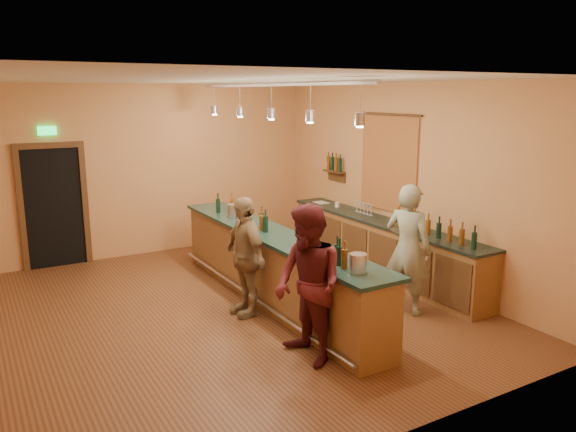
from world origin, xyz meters
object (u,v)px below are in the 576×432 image
tasting_bar (272,262)px  bartender (408,249)px  customer_b (245,256)px  back_counter (382,247)px  customer_a (308,285)px  bar_stool (285,244)px

tasting_bar → bartender: 1.96m
customer_b → back_counter: bearing=96.8°
back_counter → customer_b: size_ratio=2.73×
back_counter → tasting_bar: 2.22m
back_counter → tasting_bar: bearing=-175.3°
back_counter → customer_a: (-2.76, -2.03, 0.43)m
bartender → tasting_bar: bearing=25.1°
bartender → back_counter: bearing=-50.5°
bartender → customer_a: (-1.98, -0.55, -0.00)m
bar_stool → customer_b: bearing=-137.4°
customer_a → bar_stool: bearing=153.9°
customer_a → bar_stool: customer_a is taller
customer_b → bar_stool: size_ratio=2.50×
tasting_bar → bartender: bartender is taller
back_counter → customer_a: size_ratio=2.49×
back_counter → bar_stool: bearing=148.1°
back_counter → tasting_bar: tasting_bar is taller
back_counter → tasting_bar: size_ratio=0.89×
bartender → bar_stool: size_ratio=2.75×
back_counter → customer_b: customer_b is taller
tasting_bar → bar_stool: (0.83, 1.04, -0.09)m
back_counter → bartender: bearing=-117.8°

